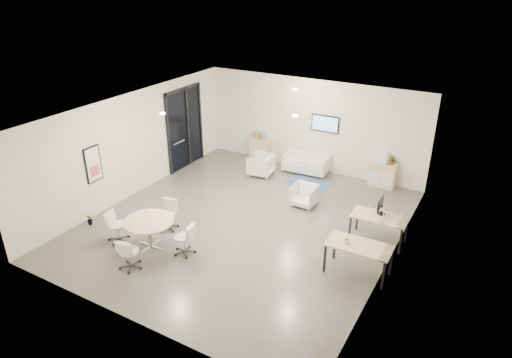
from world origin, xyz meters
The scene contains 21 objects.
room_shell centered at (0.00, 0.00, 1.60)m, with size 9.60×10.60×4.80m.
glass_door centered at (-3.95, 2.51, 1.50)m, with size 0.09×1.90×2.85m.
artwork centered at (-3.97, -1.60, 1.55)m, with size 0.05×0.54×1.04m.
wall_tv centered at (0.50, 4.46, 1.75)m, with size 0.98×0.06×0.58m.
ceiling_spots centered at (-0.20, 0.83, 3.18)m, with size 3.14×4.14×0.03m.
sideboard_left centered at (-1.93, 4.28, 0.41)m, with size 0.73×0.38×0.83m.
sideboard_right centered at (2.66, 4.27, 0.42)m, with size 0.85×0.41×0.85m.
books centered at (-1.96, 4.29, 0.94)m, with size 0.43×0.14×0.22m.
printer centered at (2.56, 4.27, 1.01)m, with size 0.56×0.49×0.36m.
loveseat centered at (0.04, 4.11, 0.32)m, with size 1.60×0.88×0.58m.
blue_rug centered at (0.51, 3.23, 0.01)m, with size 1.34×0.90×0.01m, color #2D4B8B.
armchair_left centered at (-1.23, 3.12, 0.40)m, with size 0.78×0.73×0.81m, color silver.
armchair_right centered at (0.99, 1.80, 0.36)m, with size 0.70×0.65×0.72m, color silver.
desk_rear centered at (3.48, 0.93, 0.66)m, with size 1.42×0.74×0.73m.
desk_front centered at (3.47, -0.68, 0.69)m, with size 1.49×0.77×0.77m.
monitor centered at (3.44, 1.08, 0.97)m, with size 0.20×0.50×0.44m.
round_table centered at (-1.48, -2.23, 0.69)m, with size 1.27×1.27×0.77m.
meeting_chairs centered at (-1.48, -2.23, 0.41)m, with size 2.55×2.55×0.82m.
plant_cabinet centered at (2.94, 4.29, 0.95)m, with size 0.25×0.28×0.21m, color #3F7F3F.
plant_floor centered at (-3.70, -2.23, 0.07)m, with size 0.18×0.32×0.14m, color #3F7F3F.
cup centered at (3.19, -0.73, 0.83)m, with size 0.12×0.10×0.12m, color white.
Camera 1 is at (5.80, -9.51, 6.52)m, focal length 32.00 mm.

